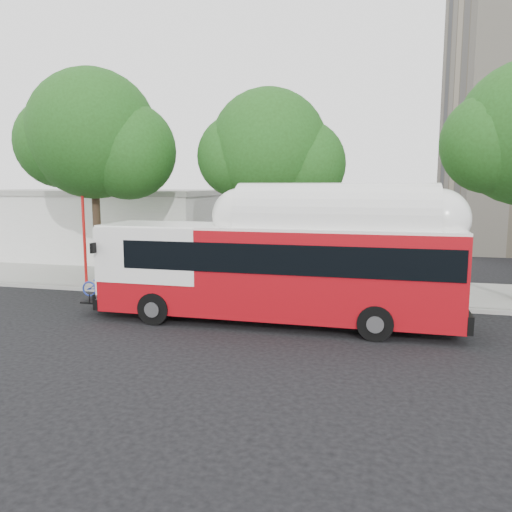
% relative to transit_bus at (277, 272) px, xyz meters
% --- Properties ---
extents(ground, '(120.00, 120.00, 0.00)m').
position_rel_transit_bus_xyz_m(ground, '(-0.43, -0.85, -1.74)').
color(ground, black).
rests_on(ground, ground).
extents(sidewalk, '(60.00, 5.00, 0.15)m').
position_rel_transit_bus_xyz_m(sidewalk, '(-0.43, 5.65, -1.66)').
color(sidewalk, gray).
rests_on(sidewalk, ground).
extents(curb_strip, '(60.00, 0.30, 0.15)m').
position_rel_transit_bus_xyz_m(curb_strip, '(-0.43, 3.05, -1.66)').
color(curb_strip, gray).
rests_on(curb_strip, ground).
extents(red_curb_segment, '(10.00, 0.32, 0.16)m').
position_rel_transit_bus_xyz_m(red_curb_segment, '(-3.43, 3.05, -1.66)').
color(red_curb_segment, maroon).
rests_on(red_curb_segment, ground).
extents(street_tree_left, '(6.67, 5.80, 9.74)m').
position_rel_transit_bus_xyz_m(street_tree_left, '(-8.96, 4.71, 4.86)').
color(street_tree_left, '#2D2116').
rests_on(street_tree_left, ground).
extents(street_tree_mid, '(5.75, 5.00, 8.62)m').
position_rel_transit_bus_xyz_m(street_tree_mid, '(-1.03, 5.21, 4.17)').
color(street_tree_mid, '#2D2116').
rests_on(street_tree_mid, ground).
extents(low_commercial_bldg, '(16.20, 10.20, 4.25)m').
position_rel_transit_bus_xyz_m(low_commercial_bldg, '(-14.43, 13.15, 0.41)').
color(low_commercial_bldg, silver).
rests_on(low_commercial_bldg, ground).
extents(transit_bus, '(12.61, 2.77, 3.72)m').
position_rel_transit_bus_xyz_m(transit_bus, '(0.00, 0.00, 0.00)').
color(transit_bus, '#A10B12').
rests_on(transit_bus, ground).
extents(signal_pole, '(0.13, 0.44, 4.65)m').
position_rel_transit_bus_xyz_m(signal_pole, '(-9.60, 3.84, 0.65)').
color(signal_pole, red).
rests_on(signal_pole, ground).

